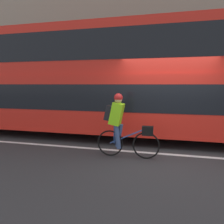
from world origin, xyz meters
TOP-DOWN VIEW (x-y plane):
  - ground_plane at (0.00, 0.00)m, footprint 80.00×80.00m
  - road_center_line at (0.00, 0.10)m, footprint 50.00×0.14m
  - sidewalk_curb at (0.00, 4.71)m, footprint 60.00×1.98m
  - building_facade at (0.00, 5.85)m, footprint 60.00×0.30m
  - bus at (-2.74, 1.72)m, footprint 11.59×2.53m
  - cyclist_on_bike at (-1.08, -0.37)m, footprint 1.56×0.32m
  - trash_bin at (-0.05, 4.61)m, footprint 0.57×0.57m

SIDE VIEW (x-z plane):
  - ground_plane at x=0.00m, z-range 0.00..0.00m
  - road_center_line at x=0.00m, z-range 0.00..0.01m
  - sidewalk_curb at x=0.00m, z-range 0.00..0.15m
  - trash_bin at x=-0.05m, z-range 0.15..1.03m
  - cyclist_on_bike at x=-1.08m, z-range 0.06..1.65m
  - bus at x=-2.74m, z-range 0.21..3.84m
  - building_facade at x=0.00m, z-range 0.00..7.77m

